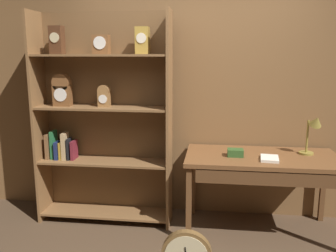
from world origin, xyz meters
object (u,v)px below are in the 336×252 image
(bookshelf, at_px, (100,118))
(toolbox_small, at_px, (235,153))
(desk_lamp, at_px, (313,130))
(open_repair_manual, at_px, (270,158))
(workbench, at_px, (262,164))

(bookshelf, height_order, toolbox_small, bookshelf)
(desk_lamp, height_order, open_repair_manual, desk_lamp)
(workbench, xyz_separation_m, open_repair_manual, (0.05, -0.11, 0.09))
(desk_lamp, bearing_deg, workbench, -167.24)
(open_repair_manual, bearing_deg, toolbox_small, 171.88)
(workbench, distance_m, desk_lamp, 0.59)
(bookshelf, distance_m, open_repair_manual, 1.73)
(bookshelf, bearing_deg, open_repair_manual, -7.39)
(workbench, bearing_deg, desk_lamp, 12.76)
(desk_lamp, bearing_deg, open_repair_manual, -153.40)
(bookshelf, distance_m, workbench, 1.69)
(bookshelf, height_order, open_repair_manual, bookshelf)
(toolbox_small, height_order, open_repair_manual, toolbox_small)
(workbench, height_order, desk_lamp, desk_lamp)
(bookshelf, distance_m, toolbox_small, 1.41)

